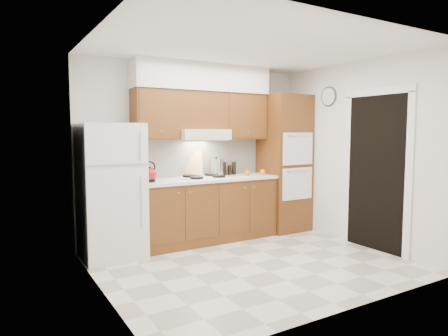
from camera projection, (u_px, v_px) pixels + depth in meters
name	position (u px, v px, depth m)	size (l,w,h in m)	color
floor	(252.00, 263.00, 4.90)	(3.60, 3.60, 0.00)	beige
ceiling	(254.00, 47.00, 4.66)	(3.60, 3.60, 0.00)	white
wall_back	(196.00, 152.00, 6.06)	(3.60, 0.02, 2.60)	silver
wall_left	(101.00, 164.00, 3.86)	(0.02, 3.00, 2.60)	silver
wall_right	(356.00, 154.00, 5.70)	(0.02, 3.00, 2.60)	silver
fridge	(111.00, 191.00, 5.08)	(0.75, 0.72, 1.72)	white
base_cabinets	(208.00, 211.00, 5.90)	(2.11, 0.60, 0.90)	brown
countertop	(208.00, 179.00, 5.85)	(2.13, 0.62, 0.04)	white
backsplash	(198.00, 158.00, 6.07)	(2.11, 0.03, 0.56)	white
oven_cabinet	(284.00, 163.00, 6.54)	(0.70, 0.65, 2.20)	brown
upper_cab_left	(155.00, 115.00, 5.51)	(0.63, 0.33, 0.70)	brown
upper_cab_right	(242.00, 117.00, 6.24)	(0.73, 0.33, 0.70)	brown
range_hood	(202.00, 134.00, 5.83)	(0.75, 0.45, 0.15)	silver
upper_cab_over_hood	(200.00, 111.00, 5.85)	(0.75, 0.33, 0.55)	brown
soffit	(203.00, 78.00, 5.82)	(2.13, 0.36, 0.40)	silver
cooktop	(204.00, 178.00, 5.84)	(0.74, 0.50, 0.01)	white
doorway	(376.00, 173.00, 5.42)	(0.02, 0.90, 2.10)	black
wall_clock	(329.00, 97.00, 6.09)	(0.30, 0.30, 0.02)	#3F3833
kettle	(150.00, 175.00, 5.33)	(0.18, 0.18, 0.18)	maroon
cutting_board	(193.00, 163.00, 6.00)	(0.27, 0.02, 0.36)	tan
stock_pot	(216.00, 167.00, 6.07)	(0.22, 0.22, 0.23)	silver
condiment_a	(224.00, 168.00, 6.28)	(0.06, 0.06, 0.20)	black
condiment_b	(234.00, 168.00, 6.32)	(0.06, 0.06, 0.20)	black
condiment_c	(229.00, 170.00, 6.25)	(0.05, 0.05, 0.15)	black
orange_near	(263.00, 172.00, 6.28)	(0.09, 0.09, 0.09)	orange
orange_far	(247.00, 173.00, 6.16)	(0.08, 0.08, 0.08)	orange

